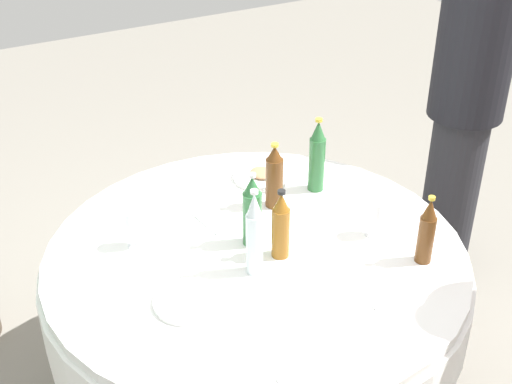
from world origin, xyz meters
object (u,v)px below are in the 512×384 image
at_px(dining_table, 256,281).
at_px(bottle_brown_outer, 427,232).
at_px(bottle_green_far, 252,212).
at_px(person_mid, 465,112).
at_px(bottle_clear_right, 254,235).
at_px(bottle_brown_west, 274,177).
at_px(wine_glass_west, 375,212).
at_px(bottle_amber_south, 281,226).
at_px(bottle_green_mid, 317,157).
at_px(plate_near, 262,176).
at_px(wine_glass_mid, 134,223).
at_px(plate_rear, 188,301).

bearing_deg(dining_table, bottle_brown_outer, 52.33).
bearing_deg(bottle_green_far, person_mid, 100.03).
xyz_separation_m(bottle_brown_outer, bottle_clear_right, (-0.24, -0.53, 0.03)).
xyz_separation_m(bottle_brown_west, wine_glass_west, (0.36, 0.20, -0.03)).
bearing_deg(bottle_amber_south, bottle_brown_outer, 55.70).
height_order(bottle_green_mid, plate_near, bottle_green_mid).
height_order(dining_table, bottle_amber_south, bottle_amber_south).
height_order(bottle_amber_south, plate_near, bottle_amber_south).
height_order(dining_table, bottle_green_far, bottle_green_far).
relative_size(dining_table, wine_glass_mid, 10.63).
xyz_separation_m(bottle_amber_south, bottle_brown_outer, (0.28, 0.41, -0.00)).
xyz_separation_m(bottle_clear_right, person_mid, (-0.37, 1.33, -0.00)).
distance_m(bottle_brown_outer, bottle_brown_west, 0.62).
distance_m(bottle_green_mid, wine_glass_west, 0.38).
xyz_separation_m(bottle_green_mid, wine_glass_west, (0.38, -0.01, -0.05)).
xyz_separation_m(bottle_green_far, wine_glass_mid, (-0.20, -0.37, -0.03)).
bearing_deg(bottle_clear_right, person_mid, 105.53).
height_order(dining_table, bottle_green_mid, bottle_green_mid).
relative_size(bottle_green_mid, bottle_green_far, 1.10).
bearing_deg(bottle_amber_south, bottle_green_far, -158.51).
relative_size(bottle_brown_west, wine_glass_mid, 1.88).
distance_m(bottle_brown_outer, bottle_green_mid, 0.59).
distance_m(bottle_clear_right, bottle_brown_west, 0.43).
height_order(bottle_brown_outer, wine_glass_west, bottle_brown_outer).
bearing_deg(bottle_clear_right, bottle_green_far, 151.84).
bearing_deg(wine_glass_mid, bottle_clear_right, 39.81).
distance_m(bottle_green_mid, wine_glass_mid, 0.79).
bearing_deg(bottle_brown_west, bottle_green_far, -48.70).
bearing_deg(plate_near, bottle_brown_west, -18.72).
relative_size(bottle_brown_outer, wine_glass_mid, 1.80).
distance_m(plate_near, person_mid, 1.00).
bearing_deg(bottle_brown_west, wine_glass_mid, -91.78).
bearing_deg(bottle_clear_right, plate_rear, -82.13).
bearing_deg(plate_rear, bottle_green_mid, 116.81).
xyz_separation_m(bottle_green_far, plate_rear, (0.19, -0.34, -0.12)).
xyz_separation_m(bottle_amber_south, plate_rear, (0.07, -0.39, -0.11)).
height_order(bottle_amber_south, plate_rear, bottle_amber_south).
height_order(bottle_brown_outer, bottle_brown_west, bottle_brown_west).
xyz_separation_m(bottle_amber_south, bottle_clear_right, (0.03, -0.12, 0.03)).
relative_size(bottle_green_mid, person_mid, 0.19).
distance_m(wine_glass_mid, plate_near, 0.67).
height_order(bottle_clear_right, wine_glass_mid, bottle_clear_right).
bearing_deg(wine_glass_west, bottle_green_mid, 178.48).
bearing_deg(wine_glass_mid, wine_glass_west, 63.96).
height_order(bottle_amber_south, person_mid, person_mid).
distance_m(bottle_green_mid, plate_rear, 0.86).
xyz_separation_m(wine_glass_mid, person_mid, (-0.03, 1.62, 0.05)).
distance_m(bottle_brown_outer, person_mid, 1.01).
distance_m(bottle_green_far, person_mid, 1.27).
bearing_deg(plate_near, plate_rear, -47.26).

